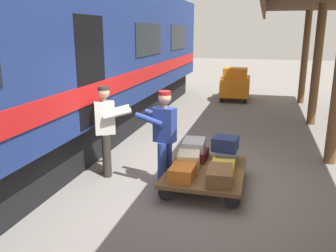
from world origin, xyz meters
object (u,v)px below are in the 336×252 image
(suitcase_maroon_trunk, at_px, (194,154))
(porter_in_overalls, at_px, (164,136))
(suitcase_slate_roller, at_px, (226,156))
(suitcase_brown_leather, at_px, (220,175))
(porter_by_door, at_px, (106,128))
(suitcase_orange_carryall, at_px, (183,172))
(suitcase_gray_aluminum, at_px, (194,145))
(train_car, at_px, (21,64))
(baggage_tug, at_px, (235,84))
(suitcase_yellow_case, at_px, (223,167))
(suitcase_navy_fabric, at_px, (225,144))
(suitcase_cream_canvas, at_px, (189,160))
(luggage_cart, at_px, (205,172))

(suitcase_maroon_trunk, bearing_deg, porter_in_overalls, 54.73)
(suitcase_slate_roller, xyz_separation_m, porter_in_overalls, (1.02, 0.60, 0.49))
(suitcase_brown_leather, height_order, porter_by_door, porter_by_door)
(suitcase_orange_carryall, height_order, porter_by_door, porter_by_door)
(suitcase_gray_aluminum, bearing_deg, suitcase_slate_roller, 179.93)
(train_car, xyz_separation_m, suitcase_gray_aluminum, (-3.38, -0.28, -1.46))
(suitcase_orange_carryall, distance_m, baggage_tug, 8.85)
(suitcase_slate_roller, xyz_separation_m, porter_by_door, (2.19, 0.40, 0.49))
(suitcase_brown_leather, relative_size, suitcase_maroon_trunk, 1.22)
(suitcase_slate_roller, bearing_deg, porter_by_door, 10.33)
(porter_by_door, bearing_deg, suitcase_orange_carryall, 161.06)
(suitcase_yellow_case, bearing_deg, train_car, -2.75)
(suitcase_brown_leather, distance_m, suitcase_navy_fabric, 0.98)
(suitcase_orange_carryall, height_order, suitcase_gray_aluminum, suitcase_gray_aluminum)
(suitcase_cream_canvas, height_order, suitcase_orange_carryall, suitcase_cream_canvas)
(suitcase_maroon_trunk, distance_m, suitcase_gray_aluminum, 0.19)
(suitcase_cream_canvas, relative_size, suitcase_brown_leather, 0.86)
(porter_by_door, bearing_deg, suitcase_navy_fabric, -169.30)
(porter_by_door, bearing_deg, suitcase_brown_leather, 166.02)
(luggage_cart, xyz_separation_m, porter_in_overalls, (0.72, 0.12, 0.65))
(train_car, xyz_separation_m, suitcase_brown_leather, (-3.98, 0.66, -1.62))
(suitcase_gray_aluminum, relative_size, porter_in_overalls, 0.32)
(suitcase_slate_roller, xyz_separation_m, suitcase_yellow_case, (0.00, 0.47, -0.02))
(luggage_cart, relative_size, suitcase_cream_canvas, 3.25)
(train_car, distance_m, suitcase_slate_roller, 4.31)
(suitcase_yellow_case, xyz_separation_m, suitcase_gray_aluminum, (0.60, -0.47, 0.20))
(suitcase_yellow_case, bearing_deg, suitcase_cream_canvas, 0.00)
(porter_by_door, bearing_deg, porter_in_overalls, 170.42)
(suitcase_brown_leather, height_order, baggage_tug, baggage_tug)
(suitcase_brown_leather, bearing_deg, suitcase_slate_roller, -90.00)
(suitcase_gray_aluminum, height_order, baggage_tug, baggage_tug)
(luggage_cart, height_order, suitcase_navy_fabric, suitcase_navy_fabric)
(porter_in_overalls, relative_size, porter_by_door, 1.00)
(suitcase_orange_carryall, distance_m, suitcase_navy_fabric, 1.14)
(luggage_cart, relative_size, suitcase_orange_carryall, 3.11)
(train_car, relative_size, suitcase_maroon_trunk, 39.40)
(suitcase_navy_fabric, height_order, porter_by_door, porter_by_door)
(suitcase_maroon_trunk, relative_size, porter_by_door, 0.29)
(suitcase_slate_roller, relative_size, suitcase_navy_fabric, 1.37)
(suitcase_gray_aluminum, relative_size, baggage_tug, 0.32)
(suitcase_yellow_case, bearing_deg, porter_in_overalls, 6.91)
(suitcase_yellow_case, xyz_separation_m, porter_by_door, (2.19, -0.07, 0.52))
(luggage_cart, xyz_separation_m, suitcase_navy_fabric, (-0.28, -0.48, 0.40))
(baggage_tug, bearing_deg, luggage_cart, 91.09)
(train_car, bearing_deg, porter_in_overalls, 173.92)
(luggage_cart, xyz_separation_m, suitcase_yellow_case, (-0.30, -0.00, 0.13))
(suitcase_maroon_trunk, bearing_deg, porter_by_door, 14.10)
(train_car, height_order, suitcase_navy_fabric, train_car)
(luggage_cart, relative_size, suitcase_maroon_trunk, 3.44)
(suitcase_slate_roller, relative_size, suitcase_brown_leather, 0.98)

